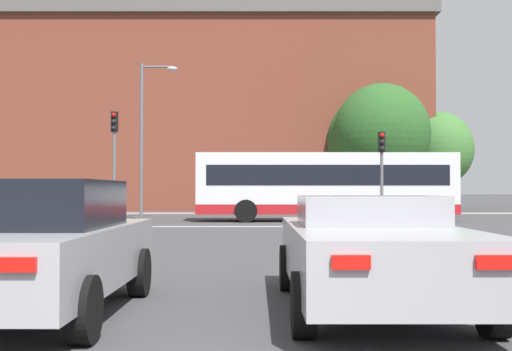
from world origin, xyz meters
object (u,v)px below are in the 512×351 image
object	(u,v)px
car_roadster_right	(370,250)
street_lamp_junction	(147,125)
bus_crossing_lead	(325,185)
car_saloon_left	(41,247)
pedestrian_waiting	(200,197)
traffic_light_near_right	(382,162)
traffic_light_near_left	(114,150)

from	to	relation	value
car_roadster_right	street_lamp_junction	distance (m)	24.39
bus_crossing_lead	street_lamp_junction	xyz separation A→B (m)	(-8.39, 1.58, 2.89)
car_roadster_right	street_lamp_junction	world-z (taller)	street_lamp_junction
bus_crossing_lead	street_lamp_junction	world-z (taller)	street_lamp_junction
car_saloon_left	car_roadster_right	size ratio (longest dim) A/B	0.92
car_saloon_left	pedestrian_waiting	size ratio (longest dim) A/B	2.62
car_saloon_left	bus_crossing_lead	distance (m)	22.69
street_lamp_junction	pedestrian_waiting	xyz separation A→B (m)	(1.92, 7.64, -3.56)
traffic_light_near_right	pedestrian_waiting	size ratio (longest dim) A/B	2.22
car_roadster_right	traffic_light_near_left	xyz separation A→B (m)	(-6.98, 17.66, 2.32)
bus_crossing_lead	pedestrian_waiting	distance (m)	11.28
traffic_light_near_left	bus_crossing_lead	bearing A→B (deg)	24.11
car_saloon_left	traffic_light_near_right	size ratio (longest dim) A/B	1.18
traffic_light_near_left	pedestrian_waiting	world-z (taller)	traffic_light_near_left
car_roadster_right	pedestrian_waiting	distance (m)	31.15
car_saloon_left	bus_crossing_lead	size ratio (longest dim) A/B	0.38
car_roadster_right	street_lamp_junction	size ratio (longest dim) A/B	0.63
traffic_light_near_right	pedestrian_waiting	xyz separation A→B (m)	(-8.24, 13.43, -1.54)
bus_crossing_lead	car_roadster_right	bearing A→B (deg)	175.28
bus_crossing_lead	street_lamp_junction	bearing A→B (deg)	79.34
car_saloon_left	bus_crossing_lead	world-z (taller)	bus_crossing_lead
car_roadster_right	traffic_light_near_left	world-z (taller)	traffic_light_near_left
bus_crossing_lead	traffic_light_near_right	bearing A→B (deg)	-157.22
car_roadster_right	bus_crossing_lead	size ratio (longest dim) A/B	0.41
traffic_light_near_right	street_lamp_junction	distance (m)	11.87
bus_crossing_lead	traffic_light_near_right	xyz separation A→B (m)	(1.77, -4.22, 0.86)
car_roadster_right	street_lamp_junction	xyz separation A→B (m)	(-6.61, 23.16, 3.84)
bus_crossing_lead	pedestrian_waiting	world-z (taller)	bus_crossing_lead
traffic_light_near_right	pedestrian_waiting	distance (m)	15.84
street_lamp_junction	traffic_light_near_right	bearing A→B (deg)	-29.70
car_saloon_left	pedestrian_waiting	distance (m)	31.21
car_saloon_left	traffic_light_near_right	xyz separation A→B (m)	(7.35, 17.76, 1.73)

